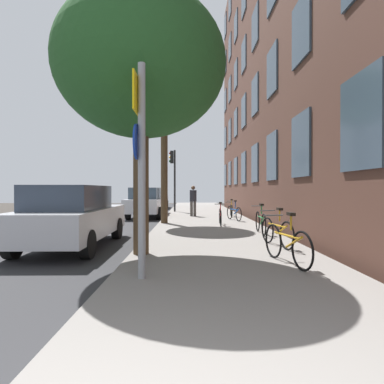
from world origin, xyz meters
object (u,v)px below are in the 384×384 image
(bicycle_1, at_px, (277,231))
(bicycle_3, at_px, (220,216))
(pedestrian_0, at_px, (193,199))
(bicycle_0, at_px, (287,243))
(tree_near, at_px, (141,66))
(bicycle_4, at_px, (234,212))
(tree_far, at_px, (164,98))
(car_1, at_px, (147,202))
(car_0, at_px, (73,216))
(sign_post, at_px, (140,155))
(traffic_light, at_px, (173,170))
(bicycle_2, at_px, (261,222))
(bicycle_5, at_px, (231,210))
(car_2, at_px, (155,198))

(bicycle_1, height_order, bicycle_3, bicycle_1)
(pedestrian_0, bearing_deg, bicycle_0, -81.48)
(bicycle_0, xyz_separation_m, bicycle_1, (0.33, 1.87, -0.01))
(pedestrian_0, bearing_deg, tree_near, -97.24)
(pedestrian_0, bearing_deg, bicycle_4, -50.93)
(tree_far, relative_size, car_1, 1.45)
(tree_far, bearing_deg, bicycle_0, -68.83)
(car_0, bearing_deg, pedestrian_0, 69.25)
(sign_post, height_order, bicycle_3, sign_post)
(traffic_light, relative_size, bicycle_3, 2.44)
(traffic_light, height_order, bicycle_3, traffic_light)
(bicycle_0, bearing_deg, bicycle_2, 84.01)
(bicycle_5, bearing_deg, tree_near, -108.55)
(bicycle_1, height_order, pedestrian_0, pedestrian_0)
(traffic_light, relative_size, car_0, 0.88)
(car_1, bearing_deg, bicycle_1, -65.06)
(traffic_light, distance_m, bicycle_2, 11.17)
(traffic_light, bearing_deg, bicycle_3, -74.07)
(bicycle_2, height_order, car_2, car_2)
(pedestrian_0, xyz_separation_m, car_0, (-3.25, -8.58, -0.20))
(bicycle_1, xyz_separation_m, bicycle_2, (0.11, 2.30, 0.00))
(sign_post, height_order, bicycle_4, sign_post)
(pedestrian_0, bearing_deg, car_1, 166.54)
(bicycle_3, xyz_separation_m, pedestrian_0, (-1.03, 4.27, 0.57))
(bicycle_2, height_order, pedestrian_0, pedestrian_0)
(bicycle_5, xyz_separation_m, car_0, (-5.25, -8.37, 0.37))
(tree_near, relative_size, bicycle_4, 3.40)
(bicycle_2, xyz_separation_m, bicycle_4, (-0.22, 4.48, -0.02))
(bicycle_0, bearing_deg, bicycle_3, 95.24)
(tree_far, height_order, bicycle_4, tree_far)
(tree_near, bearing_deg, bicycle_0, -18.83)
(traffic_light, height_order, tree_near, tree_near)
(tree_near, distance_m, car_2, 19.24)
(bicycle_2, relative_size, bicycle_5, 1.09)
(tree_far, height_order, bicycle_1, tree_far)
(pedestrian_0, distance_m, car_1, 2.61)
(bicycle_3, distance_m, car_0, 6.08)
(bicycle_5, bearing_deg, bicycle_4, -94.12)
(car_0, xyz_separation_m, car_1, (0.72, 9.18, -0.00))
(tree_far, xyz_separation_m, bicycle_5, (3.26, 3.24, -4.89))
(tree_far, xyz_separation_m, bicycle_3, (2.28, -0.82, -4.89))
(traffic_light, height_order, car_2, traffic_light)
(tree_near, relative_size, car_1, 1.27)
(sign_post, bearing_deg, bicycle_2, 59.13)
(sign_post, bearing_deg, traffic_light, 90.94)
(pedestrian_0, height_order, car_1, pedestrian_0)
(car_1, bearing_deg, bicycle_5, -10.22)
(bicycle_4, bearing_deg, car_1, 146.63)
(sign_post, xyz_separation_m, car_1, (-1.55, 12.47, -1.23))
(sign_post, bearing_deg, bicycle_0, 19.87)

